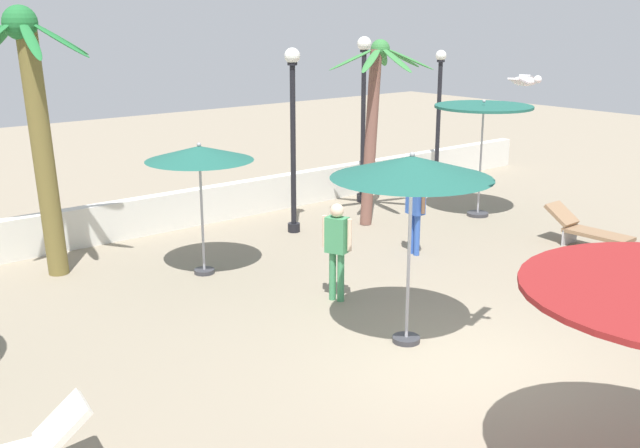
{
  "coord_description": "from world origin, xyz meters",
  "views": [
    {
      "loc": [
        -7.77,
        -6.39,
        4.8
      ],
      "look_at": [
        0.0,
        3.09,
        1.4
      ],
      "focal_mm": 42.58,
      "sensor_mm": 36.0,
      "label": 1
    }
  ],
  "objects_px": {
    "guest_0": "(337,242)",
    "palm_tree_0": "(36,114)",
    "guest_1": "(415,206)",
    "lamp_post_0": "(293,126)",
    "palm_tree_1": "(375,107)",
    "patio_umbrella_5": "(483,115)",
    "lounge_chair_0": "(588,230)",
    "lamp_post_1": "(363,104)",
    "seagull_0": "(526,80)",
    "lamp_post_2": "(439,114)",
    "patio_umbrella_4": "(199,155)",
    "patio_umbrella_2": "(412,169)"
  },
  "relations": [
    {
      "from": "patio_umbrella_4",
      "to": "patio_umbrella_5",
      "type": "xyz_separation_m",
      "value": [
        7.46,
        -0.54,
        0.19
      ]
    },
    {
      "from": "patio_umbrella_2",
      "to": "patio_umbrella_4",
      "type": "height_order",
      "value": "patio_umbrella_2"
    },
    {
      "from": "patio_umbrella_2",
      "to": "palm_tree_0",
      "type": "distance_m",
      "value": 7.13
    },
    {
      "from": "patio_umbrella_4",
      "to": "seagull_0",
      "type": "distance_m",
      "value": 6.54
    },
    {
      "from": "palm_tree_1",
      "to": "patio_umbrella_2",
      "type": "bearing_deg",
      "value": -128.85
    },
    {
      "from": "patio_umbrella_2",
      "to": "palm_tree_0",
      "type": "bearing_deg",
      "value": 115.28
    },
    {
      "from": "palm_tree_1",
      "to": "lamp_post_1",
      "type": "height_order",
      "value": "lamp_post_1"
    },
    {
      "from": "lounge_chair_0",
      "to": "guest_0",
      "type": "height_order",
      "value": "guest_0"
    },
    {
      "from": "patio_umbrella_2",
      "to": "seagull_0",
      "type": "bearing_deg",
      "value": -75.83
    },
    {
      "from": "patio_umbrella_5",
      "to": "lamp_post_1",
      "type": "height_order",
      "value": "lamp_post_1"
    },
    {
      "from": "lamp_post_1",
      "to": "lamp_post_2",
      "type": "height_order",
      "value": "lamp_post_1"
    },
    {
      "from": "lamp_post_0",
      "to": "lamp_post_1",
      "type": "distance_m",
      "value": 3.37
    },
    {
      "from": "palm_tree_1",
      "to": "lamp_post_0",
      "type": "relative_size",
      "value": 1.04
    },
    {
      "from": "palm_tree_1",
      "to": "lamp_post_0",
      "type": "distance_m",
      "value": 2.03
    },
    {
      "from": "patio_umbrella_5",
      "to": "seagull_0",
      "type": "xyz_separation_m",
      "value": [
        -6.34,
        -5.68,
        1.51
      ]
    },
    {
      "from": "palm_tree_1",
      "to": "lounge_chair_0",
      "type": "relative_size",
      "value": 2.25
    },
    {
      "from": "patio_umbrella_5",
      "to": "lamp_post_1",
      "type": "distance_m",
      "value": 3.14
    },
    {
      "from": "patio_umbrella_5",
      "to": "lamp_post_2",
      "type": "xyz_separation_m",
      "value": [
        1.71,
        2.94,
        -0.4
      ]
    },
    {
      "from": "lounge_chair_0",
      "to": "seagull_0",
      "type": "distance_m",
      "value": 7.44
    },
    {
      "from": "patio_umbrella_2",
      "to": "guest_0",
      "type": "height_order",
      "value": "patio_umbrella_2"
    },
    {
      "from": "lamp_post_1",
      "to": "patio_umbrella_4",
      "type": "bearing_deg",
      "value": -159.3
    },
    {
      "from": "patio_umbrella_4",
      "to": "guest_0",
      "type": "bearing_deg",
      "value": -68.84
    },
    {
      "from": "guest_1",
      "to": "lamp_post_2",
      "type": "bearing_deg",
      "value": 38.42
    },
    {
      "from": "lamp_post_2",
      "to": "guest_1",
      "type": "xyz_separation_m",
      "value": [
        -5.19,
        -4.12,
        -1.05
      ]
    },
    {
      "from": "patio_umbrella_4",
      "to": "guest_1",
      "type": "height_order",
      "value": "patio_umbrella_4"
    },
    {
      "from": "guest_0",
      "to": "palm_tree_0",
      "type": "bearing_deg",
      "value": 126.97
    },
    {
      "from": "patio_umbrella_4",
      "to": "lamp_post_0",
      "type": "relative_size",
      "value": 0.62
    },
    {
      "from": "patio_umbrella_2",
      "to": "palm_tree_1",
      "type": "height_order",
      "value": "palm_tree_1"
    },
    {
      "from": "lamp_post_1",
      "to": "lounge_chair_0",
      "type": "distance_m",
      "value": 6.53
    },
    {
      "from": "palm_tree_0",
      "to": "lamp_post_0",
      "type": "bearing_deg",
      "value": -5.91
    },
    {
      "from": "seagull_0",
      "to": "guest_1",
      "type": "bearing_deg",
      "value": 57.58
    },
    {
      "from": "lounge_chair_0",
      "to": "patio_umbrella_5",
      "type": "bearing_deg",
      "value": 84.29
    },
    {
      "from": "seagull_0",
      "to": "patio_umbrella_5",
      "type": "bearing_deg",
      "value": 41.86
    },
    {
      "from": "patio_umbrella_2",
      "to": "guest_1",
      "type": "bearing_deg",
      "value": 42.34
    },
    {
      "from": "palm_tree_0",
      "to": "guest_1",
      "type": "xyz_separation_m",
      "value": [
        6.29,
        -3.47,
        -2.04
      ]
    },
    {
      "from": "lamp_post_1",
      "to": "seagull_0",
      "type": "xyz_separation_m",
      "value": [
        -5.12,
        -8.58,
        1.42
      ]
    },
    {
      "from": "guest_1",
      "to": "seagull_0",
      "type": "distance_m",
      "value": 6.1
    },
    {
      "from": "lamp_post_0",
      "to": "lounge_chair_0",
      "type": "height_order",
      "value": "lamp_post_0"
    },
    {
      "from": "patio_umbrella_4",
      "to": "guest_0",
      "type": "relative_size",
      "value": 1.46
    },
    {
      "from": "patio_umbrella_5",
      "to": "seagull_0",
      "type": "relative_size",
      "value": 3.07
    },
    {
      "from": "palm_tree_1",
      "to": "lamp_post_0",
      "type": "xyz_separation_m",
      "value": [
        -1.92,
        0.58,
        -0.34
      ]
    },
    {
      "from": "guest_1",
      "to": "lamp_post_0",
      "type": "bearing_deg",
      "value": 107.14
    },
    {
      "from": "lamp_post_0",
      "to": "lamp_post_1",
      "type": "xyz_separation_m",
      "value": [
        3.16,
        1.16,
        0.16
      ]
    },
    {
      "from": "palm_tree_1",
      "to": "guest_0",
      "type": "bearing_deg",
      "value": -140.1
    },
    {
      "from": "guest_0",
      "to": "seagull_0",
      "type": "distance_m",
      "value": 4.6
    },
    {
      "from": "lamp_post_2",
      "to": "guest_0",
      "type": "height_order",
      "value": "lamp_post_2"
    },
    {
      "from": "patio_umbrella_4",
      "to": "guest_1",
      "type": "xyz_separation_m",
      "value": [
        3.98,
        -1.71,
        -1.26
      ]
    },
    {
      "from": "patio_umbrella_5",
      "to": "guest_1",
      "type": "distance_m",
      "value": 3.95
    },
    {
      "from": "patio_umbrella_5",
      "to": "lounge_chair_0",
      "type": "relative_size",
      "value": 1.51
    },
    {
      "from": "lamp_post_0",
      "to": "guest_0",
      "type": "height_order",
      "value": "lamp_post_0"
    }
  ]
}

